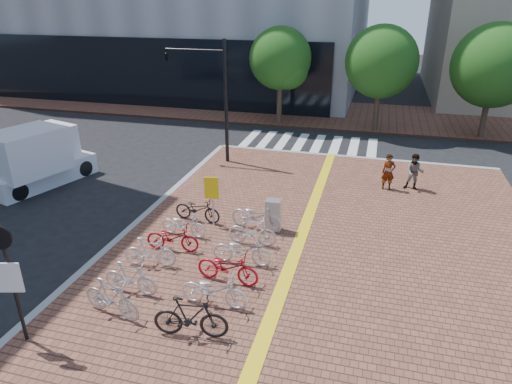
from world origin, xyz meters
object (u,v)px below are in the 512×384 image
(bike_0, at_px, (111,298))
(bike_7, at_px, (214,290))
(bike_6, at_px, (191,317))
(bike_1, at_px, (130,278))
(bike_4, at_px, (183,224))
(box_truck, at_px, (36,157))
(bike_10, at_px, (252,231))
(utility_box, at_px, (273,215))
(bike_3, at_px, (173,238))
(pedestrian_a, at_px, (388,172))
(yellow_sign, at_px, (212,192))
(notice_sign, at_px, (8,271))
(traffic_light_pole, at_px, (198,78))
(pedestrian_b, at_px, (415,172))
(bike_2, at_px, (150,252))
(bike_8, at_px, (228,267))
(bike_11, at_px, (257,216))
(bike_5, at_px, (198,209))
(bike_9, at_px, (242,250))

(bike_0, distance_m, bike_7, 2.61)
(bike_0, relative_size, bike_6, 0.95)
(bike_1, relative_size, bike_4, 0.97)
(bike_7, bearing_deg, box_truck, 58.48)
(bike_10, bearing_deg, utility_box, -21.63)
(bike_3, xyz_separation_m, pedestrian_a, (6.64, 7.05, 0.31))
(bike_0, bearing_deg, bike_6, -84.22)
(yellow_sign, bearing_deg, notice_sign, -108.66)
(utility_box, relative_size, traffic_light_pole, 0.20)
(bike_6, bearing_deg, pedestrian_b, -35.27)
(bike_4, height_order, bike_7, bike_7)
(bike_10, relative_size, traffic_light_pole, 0.28)
(pedestrian_a, bearing_deg, traffic_light_pole, 157.81)
(bike_1, height_order, box_truck, box_truck)
(bike_1, xyz_separation_m, yellow_sign, (0.79, 4.42, 0.80))
(bike_2, height_order, bike_7, bike_7)
(bike_8, relative_size, yellow_sign, 1.01)
(yellow_sign, bearing_deg, bike_11, 4.37)
(bike_5, height_order, yellow_sign, yellow_sign)
(bike_2, bearing_deg, notice_sign, 150.42)
(bike_9, distance_m, yellow_sign, 2.91)
(pedestrian_a, distance_m, utility_box, 6.19)
(bike_2, bearing_deg, bike_3, -23.54)
(bike_6, bearing_deg, bike_1, 53.99)
(bike_1, xyz_separation_m, pedestrian_a, (6.78, 9.48, 0.29))
(bike_7, relative_size, traffic_light_pole, 0.32)
(bike_5, xyz_separation_m, pedestrian_b, (7.71, 5.13, 0.32))
(bike_8, xyz_separation_m, box_truck, (-10.54, 5.23, 0.61))
(bike_0, distance_m, bike_9, 4.08)
(bike_5, height_order, pedestrian_b, pedestrian_b)
(notice_sign, bearing_deg, bike_8, 42.40)
(bike_4, height_order, box_truck, box_truck)
(yellow_sign, bearing_deg, bike_6, -75.08)
(bike_5, bearing_deg, utility_box, -84.95)
(bike_4, distance_m, pedestrian_a, 9.03)
(bike_8, height_order, pedestrian_b, pedestrian_b)
(bike_10, distance_m, utility_box, 1.25)
(bike_1, xyz_separation_m, pedestrian_b, (7.84, 9.73, 0.30))
(pedestrian_b, distance_m, traffic_light_pole, 10.67)
(bike_4, bearing_deg, bike_7, -143.51)
(bike_11, relative_size, traffic_light_pole, 0.33)
(bike_2, xyz_separation_m, bike_7, (2.53, -1.30, 0.00))
(bike_1, bearing_deg, notice_sign, 148.98)
(yellow_sign, bearing_deg, bike_4, -125.79)
(bike_8, relative_size, utility_box, 1.63)
(bike_3, height_order, box_truck, box_truck)
(bike_2, bearing_deg, pedestrian_b, -53.02)
(bike_5, height_order, bike_8, bike_8)
(traffic_light_pole, relative_size, box_truck, 1.17)
(bike_10, bearing_deg, bike_3, 111.92)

